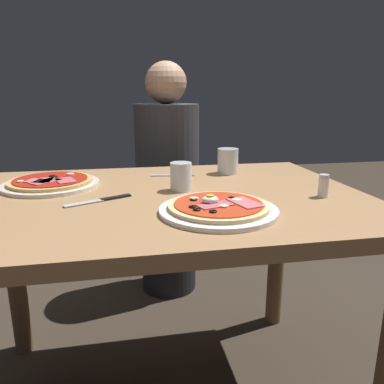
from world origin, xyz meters
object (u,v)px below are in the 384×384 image
(pizza_foreground, at_px, (218,208))
(fork, at_px, (169,175))
(pizza_across_left, at_px, (51,183))
(salt_shaker, at_px, (323,186))
(water_glass_far, at_px, (181,178))
(water_glass_near, at_px, (228,163))
(dining_table, at_px, (162,229))
(knife, at_px, (103,200))
(diner_person, at_px, (168,187))

(pizza_foreground, xyz_separation_m, fork, (-0.07, 0.45, -0.01))
(pizza_across_left, height_order, salt_shaker, salt_shaker)
(water_glass_far, bearing_deg, water_glass_near, 45.73)
(dining_table, bearing_deg, salt_shaker, -14.32)
(pizza_foreground, xyz_separation_m, knife, (-0.29, 0.17, -0.01))
(pizza_across_left, bearing_deg, water_glass_near, 8.04)
(dining_table, distance_m, water_glass_near, 0.40)
(pizza_across_left, relative_size, diner_person, 0.26)
(water_glass_far, xyz_separation_m, fork, (-0.01, 0.21, -0.04))
(dining_table, height_order, diner_person, diner_person)
(diner_person, bearing_deg, fork, 83.77)
(knife, bearing_deg, salt_shaker, -7.27)
(pizza_across_left, bearing_deg, water_glass_far, -17.78)
(fork, bearing_deg, knife, -128.45)
(dining_table, relative_size, pizza_foreground, 4.02)
(pizza_foreground, bearing_deg, diner_person, 90.52)
(water_glass_near, relative_size, knife, 0.51)
(pizza_foreground, height_order, diner_person, diner_person)
(fork, height_order, knife, knife)
(water_glass_far, bearing_deg, dining_table, -151.84)
(water_glass_near, height_order, salt_shaker, water_glass_near)
(pizza_foreground, bearing_deg, salt_shaker, 14.40)
(diner_person, bearing_deg, pizza_foreground, 90.52)
(water_glass_far, distance_m, salt_shaker, 0.42)
(water_glass_near, height_order, water_glass_far, water_glass_near)
(dining_table, bearing_deg, pizza_across_left, 154.31)
(dining_table, bearing_deg, water_glass_far, 28.16)
(fork, bearing_deg, diner_person, 83.77)
(dining_table, relative_size, pizza_across_left, 3.98)
(pizza_foreground, bearing_deg, knife, 150.27)
(fork, bearing_deg, dining_table, -102.51)
(water_glass_near, xyz_separation_m, diner_person, (-0.16, 0.53, -0.22))
(pizza_across_left, bearing_deg, knife, -49.36)
(pizza_foreground, bearing_deg, water_glass_near, 71.27)
(water_glass_near, xyz_separation_m, salt_shaker, (0.18, -0.37, -0.01))
(pizza_foreground, distance_m, knife, 0.33)
(knife, bearing_deg, water_glass_far, 16.95)
(fork, distance_m, diner_person, 0.57)
(salt_shaker, height_order, diner_person, diner_person)
(water_glass_near, height_order, fork, water_glass_near)
(pizza_foreground, xyz_separation_m, water_glass_far, (-0.06, 0.24, 0.03))
(knife, height_order, diner_person, diner_person)
(knife, distance_m, diner_person, 0.88)
(knife, bearing_deg, dining_table, 12.28)
(pizza_across_left, bearing_deg, pizza_foreground, -38.39)
(fork, relative_size, salt_shaker, 2.36)
(dining_table, distance_m, diner_person, 0.79)
(knife, relative_size, salt_shaker, 2.75)
(knife, bearing_deg, diner_person, 70.99)
(pizza_across_left, height_order, water_glass_far, water_glass_far)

